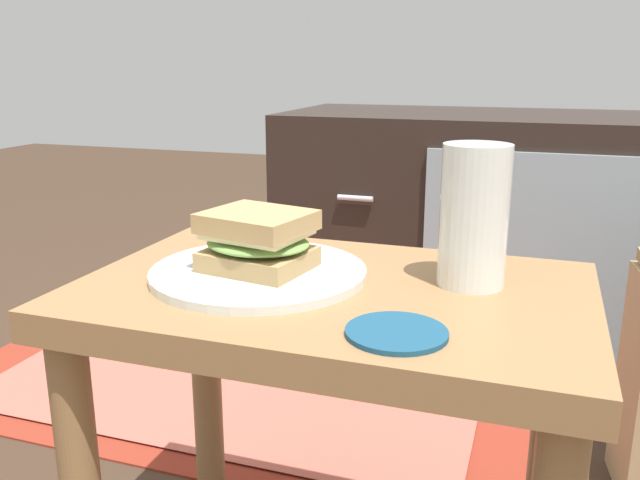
{
  "coord_description": "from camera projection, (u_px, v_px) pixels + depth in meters",
  "views": [
    {
      "loc": [
        0.21,
        -0.66,
        0.7
      ],
      "look_at": [
        -0.01,
        0.0,
        0.51
      ],
      "focal_mm": 37.2,
      "sensor_mm": 36.0,
      "label": 1
    }
  ],
  "objects": [
    {
      "name": "side_table",
      "position": [
        332.0,
        360.0,
        0.76
      ],
      "size": [
        0.56,
        0.36,
        0.46
      ],
      "color": "olive",
      "rests_on": "ground"
    },
    {
      "name": "tv_cabinet",
      "position": [
        485.0,
        234.0,
        1.62
      ],
      "size": [
        0.96,
        0.46,
        0.58
      ],
      "color": "black",
      "rests_on": "ground"
    },
    {
      "name": "area_rug",
      "position": [
        233.0,
        387.0,
        1.46
      ],
      "size": [
        1.28,
        0.64,
        0.01
      ],
      "color": "maroon",
      "rests_on": "ground"
    },
    {
      "name": "plate",
      "position": [
        260.0,
        271.0,
        0.76
      ],
      "size": [
        0.25,
        0.25,
        0.01
      ],
      "primitive_type": "cylinder",
      "color": "silver",
      "rests_on": "side_table"
    },
    {
      "name": "sandwich_front",
      "position": [
        260.0,
        240.0,
        0.75
      ],
      "size": [
        0.14,
        0.12,
        0.07
      ],
      "color": "tan",
      "rests_on": "plate"
    },
    {
      "name": "beer_glass",
      "position": [
        474.0,
        218.0,
        0.71
      ],
      "size": [
        0.07,
        0.07,
        0.16
      ],
      "color": "silver",
      "rests_on": "side_table"
    },
    {
      "name": "coaster",
      "position": [
        396.0,
        333.0,
        0.6
      ],
      "size": [
        0.09,
        0.09,
        0.01
      ],
      "primitive_type": "cylinder",
      "color": "navy",
      "rests_on": "side_table"
    }
  ]
}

